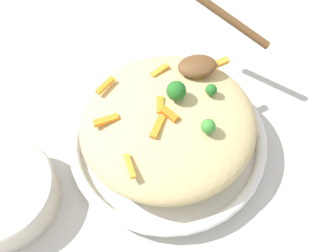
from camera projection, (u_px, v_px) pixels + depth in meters
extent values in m
plane|color=beige|center=(168.00, 148.00, 0.64)|extent=(2.40, 2.40, 0.00)
cylinder|color=white|center=(168.00, 145.00, 0.64)|extent=(0.27, 0.27, 0.02)
torus|color=white|center=(168.00, 139.00, 0.62)|extent=(0.30, 0.30, 0.02)
torus|color=black|center=(168.00, 138.00, 0.62)|extent=(0.29, 0.29, 0.00)
ellipsoid|color=#D1BA7A|center=(168.00, 124.00, 0.58)|extent=(0.25, 0.24, 0.08)
cube|color=orange|center=(197.00, 72.00, 0.59)|extent=(0.02, 0.03, 0.01)
cube|color=orange|center=(215.00, 65.00, 0.60)|extent=(0.04, 0.02, 0.01)
cube|color=orange|center=(160.00, 105.00, 0.55)|extent=(0.01, 0.03, 0.01)
cube|color=orange|center=(130.00, 166.00, 0.51)|extent=(0.01, 0.03, 0.01)
cube|color=orange|center=(158.00, 126.00, 0.54)|extent=(0.03, 0.03, 0.01)
cube|color=orange|center=(106.00, 119.00, 0.55)|extent=(0.04, 0.01, 0.01)
cube|color=orange|center=(158.00, 71.00, 0.59)|extent=(0.03, 0.02, 0.01)
cube|color=orange|center=(105.00, 85.00, 0.58)|extent=(0.03, 0.03, 0.01)
cube|color=orange|center=(172.00, 114.00, 0.54)|extent=(0.02, 0.03, 0.01)
cylinder|color=#377928|center=(208.00, 130.00, 0.54)|extent=(0.01, 0.01, 0.01)
sphere|color=#3D8E33|center=(208.00, 126.00, 0.53)|extent=(0.02, 0.02, 0.02)
cylinder|color=#205B1C|center=(211.00, 94.00, 0.57)|extent=(0.01, 0.01, 0.01)
sphere|color=#236B23|center=(211.00, 90.00, 0.56)|extent=(0.02, 0.02, 0.02)
cylinder|color=#205B1C|center=(176.00, 97.00, 0.56)|extent=(0.01, 0.01, 0.01)
sphere|color=#236B23|center=(176.00, 91.00, 0.55)|extent=(0.03, 0.03, 0.03)
ellipsoid|color=brown|center=(197.00, 66.00, 0.58)|extent=(0.06, 0.04, 0.02)
cylinder|color=brown|center=(220.00, 13.00, 0.59)|extent=(0.14, 0.10, 0.08)
cylinder|color=beige|center=(1.00, 194.00, 0.57)|extent=(0.15, 0.15, 0.06)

